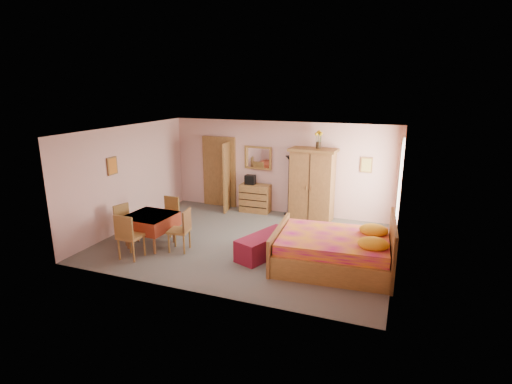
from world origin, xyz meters
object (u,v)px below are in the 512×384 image
at_px(chest_of_drawers, 255,198).
at_px(stereo, 250,180).
at_px(bed, 333,241).
at_px(chair_north, 168,216).
at_px(chair_west, 127,224).
at_px(wall_mirror, 258,158).
at_px(sunflower_vase, 319,139).
at_px(wardrobe, 312,185).
at_px(chair_east, 179,230).
at_px(chair_south, 131,236).
at_px(bench, 265,245).
at_px(dining_table, 151,230).
at_px(floor_lamp, 289,186).

xyz_separation_m(chest_of_drawers, stereo, (-0.15, -0.02, 0.54)).
xyz_separation_m(stereo, bed, (2.90, -2.81, -0.40)).
xyz_separation_m(chair_north, chair_west, (-0.60, -0.78, -0.01)).
distance_m(wall_mirror, sunflower_vase, 1.90).
xyz_separation_m(sunflower_vase, chair_north, (-3.13, -2.44, -1.73)).
height_order(wardrobe, chair_north, wardrobe).
relative_size(wall_mirror, sunflower_vase, 1.78).
height_order(stereo, sunflower_vase, sunflower_vase).
height_order(wall_mirror, chair_east, wall_mirror).
bearing_deg(stereo, chair_east, -97.40).
height_order(sunflower_vase, chair_north, sunflower_vase).
distance_m(stereo, sunflower_vase, 2.29).
distance_m(chair_north, chair_east, 1.11).
height_order(sunflower_vase, chair_south, sunflower_vase).
distance_m(bench, chair_south, 2.84).
bearing_deg(chair_south, dining_table, 90.56).
xyz_separation_m(sunflower_vase, chair_east, (-2.34, -3.22, -1.71)).
distance_m(wall_mirror, chair_north, 3.18).
xyz_separation_m(bed, chair_east, (-3.32, -0.40, -0.07)).
relative_size(stereo, sunflower_vase, 0.61).
bearing_deg(sunflower_vase, dining_table, -134.06).
relative_size(wardrobe, bench, 1.38).
bearing_deg(bed, bench, 174.28).
relative_size(floor_lamp, chair_east, 1.77).
bearing_deg(floor_lamp, chair_south, -119.60).
bearing_deg(wall_mirror, chair_south, -103.22).
distance_m(wardrobe, chair_west, 4.83).
bearing_deg(wall_mirror, bench, -62.43).
bearing_deg(bench, chair_north, 172.53).
bearing_deg(bed, sunflower_vase, 104.67).
bearing_deg(sunflower_vase, wall_mirror, 172.99).
xyz_separation_m(floor_lamp, bed, (1.79, -2.91, -0.30)).
xyz_separation_m(chest_of_drawers, chair_north, (-1.35, -2.45, 0.05)).
bearing_deg(wall_mirror, chair_north, -112.59).
xyz_separation_m(bench, chair_south, (-2.60, -1.12, 0.26)).
relative_size(bench, chair_west, 1.58).
bearing_deg(bed, wardrobe, 107.15).
distance_m(floor_lamp, chair_north, 3.45).
relative_size(dining_table, chair_west, 1.13).
bearing_deg(bench, bed, -1.22).
height_order(chair_south, chair_west, chair_south).
relative_size(stereo, dining_table, 0.29).
distance_m(sunflower_vase, bench, 3.44).
distance_m(wardrobe, bed, 2.99).
distance_m(wardrobe, chair_east, 3.89).
xyz_separation_m(stereo, wardrobe, (1.81, -0.06, 0.03)).
bearing_deg(stereo, chair_north, -116.34).
xyz_separation_m(wall_mirror, chair_south, (-1.30, -4.13, -1.05)).
xyz_separation_m(wardrobe, bench, (-0.37, -2.72, -0.74)).
bearing_deg(floor_lamp, bench, -83.58).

